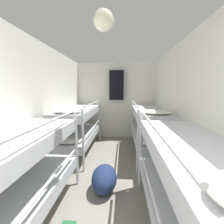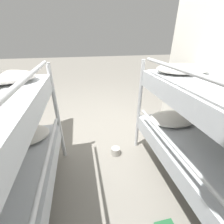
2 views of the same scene
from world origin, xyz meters
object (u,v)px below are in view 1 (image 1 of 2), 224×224
(bunk_stack_right_far, at_px, (149,125))
(hanging_coat, at_px, (117,85))
(bunk_stack_left_near, at_px, (7,178))
(bunk_stack_left_far, at_px, (78,124))
(bunk_stack_right_near, at_px, (194,187))
(duffel_bag, at_px, (104,179))

(bunk_stack_right_far, relative_size, hanging_coat, 2.15)
(bunk_stack_left_near, relative_size, bunk_stack_left_far, 1.00)
(bunk_stack_left_far, relative_size, hanging_coat, 2.15)
(bunk_stack_right_near, xyz_separation_m, duffel_bag, (-0.90, 0.88, -0.52))
(bunk_stack_left_far, bearing_deg, bunk_stack_left_near, -90.00)
(bunk_stack_left_near, relative_size, bunk_stack_right_near, 1.00)
(bunk_stack_right_near, xyz_separation_m, bunk_stack_right_far, (0.00, 2.28, 0.00))
(hanging_coat, bearing_deg, bunk_stack_right_near, -76.35)
(bunk_stack_left_far, height_order, bunk_stack_right_far, same)
(bunk_stack_left_near, xyz_separation_m, bunk_stack_right_far, (1.72, 2.28, 0.00))
(duffel_bag, bearing_deg, bunk_stack_left_far, 120.24)
(bunk_stack_left_far, distance_m, bunk_stack_right_far, 1.72)
(bunk_stack_left_far, xyz_separation_m, hanging_coat, (0.88, 1.18, 0.98))
(duffel_bag, xyz_separation_m, hanging_coat, (0.06, 2.58, 1.50))
(bunk_stack_left_near, height_order, hanging_coat, hanging_coat)
(bunk_stack_right_far, xyz_separation_m, hanging_coat, (-0.84, 1.18, 0.98))
(bunk_stack_left_far, bearing_deg, hanging_coat, 53.23)
(bunk_stack_right_far, xyz_separation_m, duffel_bag, (-0.90, -1.40, -0.52))
(bunk_stack_right_near, xyz_separation_m, bunk_stack_left_far, (-1.72, 2.28, 0.00))
(bunk_stack_left_near, relative_size, duffel_bag, 3.42)
(bunk_stack_left_near, xyz_separation_m, duffel_bag, (0.82, 0.88, -0.52))
(bunk_stack_left_near, relative_size, bunk_stack_right_far, 1.00)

